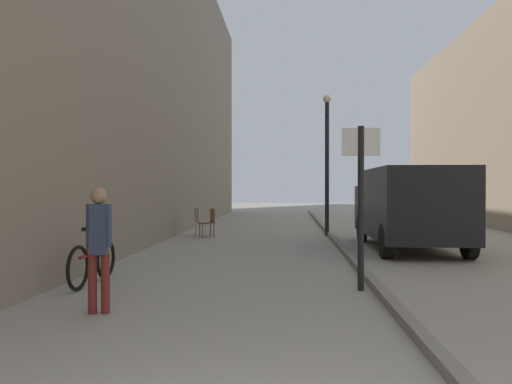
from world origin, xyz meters
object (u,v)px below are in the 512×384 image
object	(u,v)px
street_sign_post	(361,193)
cafe_chair_near_window	(200,219)
pedestrian_main_foreground	(99,241)
cafe_chair_by_doorway	(209,221)
lamp_post	(327,155)
delivery_van	(408,206)
bicycle_leaning	(93,262)

from	to	relation	value
street_sign_post	cafe_chair_near_window	size ratio (longest dim) A/B	2.77
pedestrian_main_foreground	cafe_chair_by_doorway	size ratio (longest dim) A/B	1.73
pedestrian_main_foreground	cafe_chair_by_doorway	world-z (taller)	pedestrian_main_foreground
cafe_chair_near_window	cafe_chair_by_doorway	size ratio (longest dim) A/B	1.00
lamp_post	cafe_chair_near_window	bearing A→B (deg)	-176.27
delivery_van	street_sign_post	xyz separation A→B (m)	(-2.01, -5.51, 0.39)
lamp_post	cafe_chair_near_window	world-z (taller)	lamp_post
street_sign_post	lamp_post	size ratio (longest dim) A/B	0.55
cafe_chair_near_window	cafe_chair_by_doorway	distance (m)	0.71
lamp_post	bicycle_leaning	xyz separation A→B (m)	(-4.58, -9.10, -2.34)
street_sign_post	cafe_chair_by_doorway	size ratio (longest dim) A/B	2.77
lamp_post	bicycle_leaning	distance (m)	10.46
pedestrian_main_foreground	cafe_chair_by_doorway	xyz separation A→B (m)	(-0.13, 10.17, -0.39)
pedestrian_main_foreground	cafe_chair_near_window	bearing A→B (deg)	83.29
pedestrian_main_foreground	delivery_van	bearing A→B (deg)	42.78
bicycle_leaning	cafe_chair_near_window	distance (m)	8.83
cafe_chair_near_window	lamp_post	bearing A→B (deg)	62.76
delivery_van	bicycle_leaning	distance (m)	8.37
delivery_van	street_sign_post	size ratio (longest dim) A/B	2.04
delivery_van	bicycle_leaning	world-z (taller)	delivery_van
lamp_post	delivery_van	bearing A→B (deg)	-64.15
lamp_post	pedestrian_main_foreground	bearing A→B (deg)	-108.79
delivery_van	lamp_post	world-z (taller)	lamp_post
pedestrian_main_foreground	cafe_chair_near_window	world-z (taller)	pedestrian_main_foreground
pedestrian_main_foreground	cafe_chair_near_window	distance (m)	10.77
cafe_chair_by_doorway	pedestrian_main_foreground	bearing A→B (deg)	156.10
cafe_chair_near_window	delivery_van	bearing A→B (deg)	29.10
delivery_van	cafe_chair_near_window	bearing A→B (deg)	149.79
pedestrian_main_foreground	bicycle_leaning	xyz separation A→B (m)	(-0.83, 1.93, -0.56)
delivery_van	street_sign_post	world-z (taller)	street_sign_post
delivery_van	cafe_chair_near_window	xyz separation A→B (m)	(-6.12, 3.52, -0.61)
pedestrian_main_foreground	cafe_chair_near_window	size ratio (longest dim) A/B	1.73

